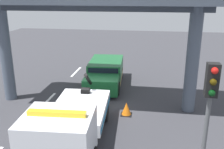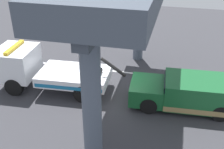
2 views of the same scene
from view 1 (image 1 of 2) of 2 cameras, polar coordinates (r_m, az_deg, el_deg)
ground_plane at (r=14.79m, az=-3.89°, el=-6.86°), size 60.00×40.00×0.10m
lane_stripe_west at (r=20.90m, az=-7.95°, el=0.63°), size 2.60×0.16×0.01m
lane_stripe_mid at (r=15.61m, az=-14.25°, el=-5.81°), size 2.60×0.16×0.01m
tow_truck_white at (r=10.30m, az=-9.42°, el=-10.92°), size 7.31×2.75×2.46m
towed_van_green at (r=17.66m, az=-1.50°, el=0.22°), size 5.32×2.50×1.58m
overpass_structure at (r=13.57m, az=-4.30°, el=16.00°), size 3.60×12.32×6.54m
traffic_light_near at (r=7.36m, az=20.68°, el=-6.71°), size 0.39×0.32×4.40m
traffic_cone_orange at (r=13.49m, az=3.21°, el=-7.65°), size 0.57×0.57×0.67m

